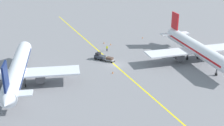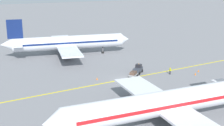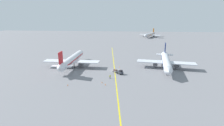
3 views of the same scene
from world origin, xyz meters
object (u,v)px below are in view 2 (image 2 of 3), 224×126
at_px(airplane_adjacent_stand, 67,43).
at_px(traffic_cone_mid_apron, 195,74).
at_px(airplane_at_gate, 166,103).
at_px(traffic_cone_far_edge, 97,78).
at_px(baggage_cart_trailing, 133,74).
at_px(ground_crew_worker, 170,71).
at_px(traffic_cone_by_wingtip, 198,71).
at_px(baggage_tug_dark, 138,69).

relative_size(airplane_adjacent_stand, traffic_cone_mid_apron, 64.56).
bearing_deg(airplane_adjacent_stand, airplane_at_gate, -178.20).
height_order(traffic_cone_mid_apron, traffic_cone_far_edge, same).
height_order(airplane_adjacent_stand, traffic_cone_mid_apron, airplane_adjacent_stand).
xyz_separation_m(airplane_at_gate, baggage_cart_trailing, (22.66, -6.50, -2.95)).
xyz_separation_m(airplane_at_gate, ground_crew_worker, (21.05, -15.04, -2.80)).
distance_m(ground_crew_worker, traffic_cone_far_edge, 16.78).
relative_size(traffic_cone_mid_apron, traffic_cone_far_edge, 1.00).
bearing_deg(airplane_adjacent_stand, traffic_cone_mid_apron, -142.88).
xyz_separation_m(baggage_cart_trailing, traffic_cone_mid_apron, (-4.25, -13.53, -0.49)).
distance_m(baggage_cart_trailing, traffic_cone_by_wingtip, 15.90).
bearing_deg(ground_crew_worker, airplane_adjacent_stand, 32.63).
relative_size(airplane_adjacent_stand, ground_crew_worker, 21.14).
relative_size(airplane_at_gate, baggage_tug_dark, 11.04).
bearing_deg(traffic_cone_by_wingtip, baggage_cart_trailing, 80.53).
bearing_deg(airplane_adjacent_stand, traffic_cone_far_edge, -179.90).
xyz_separation_m(airplane_adjacent_stand, baggage_tug_dark, (-21.90, -10.37, -2.81)).
relative_size(traffic_cone_by_wingtip, traffic_cone_far_edge, 1.00).
height_order(airplane_at_gate, baggage_cart_trailing, airplane_at_gate).
xyz_separation_m(baggage_tug_dark, ground_crew_worker, (-3.88, -6.14, 0.01)).
bearing_deg(traffic_cone_by_wingtip, airplane_adjacent_stand, 41.45).
bearing_deg(baggage_tug_dark, airplane_at_gate, 160.35).
height_order(traffic_cone_by_wingtip, traffic_cone_far_edge, same).
relative_size(traffic_cone_mid_apron, traffic_cone_by_wingtip, 1.00).
height_order(airplane_adjacent_stand, baggage_tug_dark, airplane_adjacent_stand).
bearing_deg(traffic_cone_mid_apron, ground_crew_worker, 62.24).
bearing_deg(airplane_at_gate, traffic_cone_by_wingtip, -47.90).
relative_size(ground_crew_worker, traffic_cone_mid_apron, 3.05).
bearing_deg(baggage_cart_trailing, ground_crew_worker, -100.72).
bearing_deg(traffic_cone_far_edge, baggage_cart_trailing, -100.86).
xyz_separation_m(ground_crew_worker, traffic_cone_mid_apron, (-2.63, -5.00, -0.63)).
xyz_separation_m(ground_crew_worker, traffic_cone_by_wingtip, (-1.00, -7.15, -0.63)).
xyz_separation_m(airplane_at_gate, traffic_cone_mid_apron, (18.41, -20.04, -3.43)).
distance_m(airplane_at_gate, airplane_adjacent_stand, 46.85).
bearing_deg(airplane_at_gate, traffic_cone_mid_apron, -47.42).
xyz_separation_m(airplane_adjacent_stand, traffic_cone_far_edge, (-22.64, -0.04, -3.43)).
height_order(airplane_at_gate, traffic_cone_by_wingtip, airplane_at_gate).
height_order(airplane_at_gate, baggage_tug_dark, airplane_at_gate).
bearing_deg(baggage_tug_dark, traffic_cone_far_edge, 94.11).
relative_size(baggage_cart_trailing, traffic_cone_mid_apron, 5.18).
distance_m(traffic_cone_by_wingtip, traffic_cone_far_edge, 23.97).
xyz_separation_m(airplane_adjacent_stand, traffic_cone_mid_apron, (-28.41, -21.51, -3.43)).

